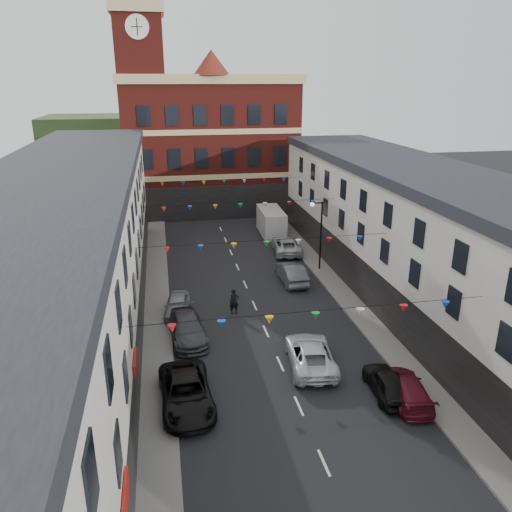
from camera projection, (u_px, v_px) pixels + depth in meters
ground at (280, 364)px, 28.61m from camera, size 160.00×160.00×0.00m
pavement_left at (158, 357)px, 29.22m from camera, size 1.80×64.00×0.15m
pavement_right at (379, 335)px, 31.66m from camera, size 1.80×64.00×0.15m
terrace_left at (55, 286)px, 25.67m from camera, size 8.40×56.00×10.70m
terrace_right at (468, 265)px, 30.01m from camera, size 8.40×56.00×9.70m
civic_building at (209, 143)px, 61.05m from camera, size 20.60×13.30×18.50m
clock_tower at (142, 85)px, 54.73m from camera, size 5.60×5.60×30.00m
distant_hill at (172, 146)px, 83.67m from camera, size 40.00×14.00×10.00m
street_lamp at (318, 226)px, 41.44m from camera, size 1.10×0.36×6.00m
car_left_c at (186, 393)px, 24.69m from camera, size 2.75×5.54×1.51m
car_left_d at (187, 328)px, 31.13m from camera, size 2.46×5.24×1.48m
car_left_e at (177, 305)px, 34.43m from camera, size 2.10×4.17×1.36m
car_right_c at (407, 388)px, 25.23m from camera, size 2.38×4.61×1.28m
car_right_d at (388, 383)px, 25.58m from camera, size 1.87×4.13×1.37m
car_right_e at (291, 273)px, 40.00m from camera, size 1.71×4.74×1.55m
car_right_f at (287, 245)px, 46.82m from camera, size 3.07×5.55×1.47m
moving_car at (310, 354)px, 28.23m from camera, size 3.07×5.60×1.49m
white_van at (271, 222)px, 52.57m from camera, size 2.44×5.92×2.59m
pedestrian at (234, 302)px, 34.45m from camera, size 0.71×0.50×1.84m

